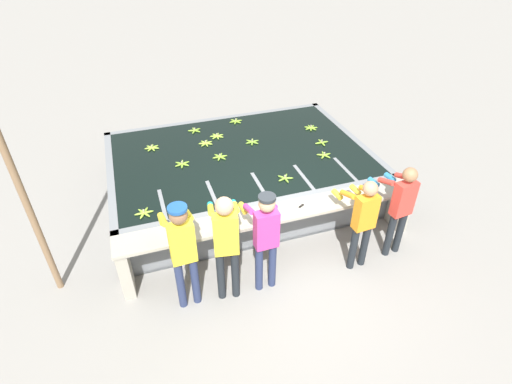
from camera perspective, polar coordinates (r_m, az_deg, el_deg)
name	(u,v)px	position (r m, az deg, el deg)	size (l,w,h in m)	color
ground_plane	(280,264)	(6.35, 3.38, -10.17)	(80.00, 80.00, 0.00)	gray
wash_tank	(240,173)	(7.61, -2.23, 2.72)	(4.71, 3.29, 0.86)	gray
work_ledge	(276,224)	(6.08, 2.81, -4.65)	(4.71, 0.45, 0.86)	#A8A393
worker_0	(182,247)	(5.18, -10.46, -7.72)	(0.42, 0.73, 1.70)	navy
worker_1	(226,239)	(5.20, -4.32, -6.76)	(0.48, 0.74, 1.73)	#1E2328
worker_2	(265,234)	(5.36, 1.35, -5.98)	(0.41, 0.72, 1.63)	navy
worker_3	(363,217)	(5.93, 15.02, -3.53)	(0.43, 0.72, 1.55)	#1E2328
worker_4	(400,204)	(6.32, 19.94, -1.60)	(0.45, 0.73, 1.59)	#1E2328
banana_bunch_floating_0	(311,128)	(8.35, 7.85, 9.07)	(0.28, 0.27, 0.08)	#7FAD33
banana_bunch_floating_1	(324,155)	(7.39, 9.72, 5.22)	(0.27, 0.27, 0.08)	#7FAD33
banana_bunch_floating_2	(195,130)	(8.26, -8.75, 8.69)	(0.28, 0.27, 0.08)	#7FAD33
banana_bunch_floating_3	(252,142)	(7.74, -0.55, 7.18)	(0.28, 0.27, 0.08)	#75A333
banana_bunch_floating_4	(220,157)	(7.27, -5.17, 5.03)	(0.28, 0.26, 0.08)	#7FAD33
banana_bunch_floating_5	(206,143)	(7.75, -7.19, 6.93)	(0.28, 0.28, 0.08)	#93BC3D
banana_bunch_floating_6	(144,213)	(6.11, -15.71, -2.89)	(0.28, 0.26, 0.08)	#8CB738
banana_bunch_floating_7	(285,178)	(6.66, 4.16, 1.98)	(0.28, 0.27, 0.08)	#75A333
banana_bunch_floating_8	(152,148)	(7.78, -14.64, 6.13)	(0.27, 0.28, 0.08)	#93BC3D
banana_bunch_floating_9	(217,136)	(7.98, -5.60, 7.95)	(0.28, 0.28, 0.08)	#93BC3D
banana_bunch_floating_10	(182,164)	(7.14, -10.50, 3.96)	(0.28, 0.28, 0.08)	#7FAD33
banana_bunch_floating_11	(236,121)	(8.56, -2.91, 10.06)	(0.28, 0.27, 0.08)	#7FAD33
banana_bunch_floating_12	(322,143)	(7.81, 9.36, 6.99)	(0.28, 0.28, 0.08)	#7FAD33
knife_0	(268,214)	(5.87, 1.69, -3.20)	(0.35, 0.10, 0.02)	silver
knife_1	(304,204)	(6.11, 6.89, -1.70)	(0.32, 0.19, 0.02)	silver
support_post_left	(24,199)	(5.72, -30.19, -0.81)	(0.09, 0.09, 3.20)	#846647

